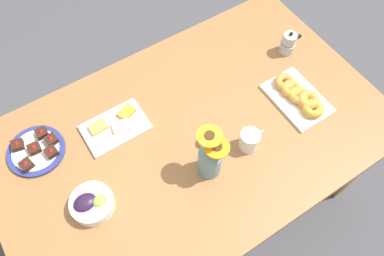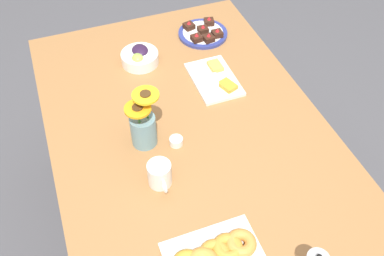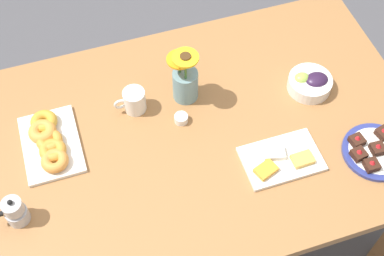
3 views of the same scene
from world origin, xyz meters
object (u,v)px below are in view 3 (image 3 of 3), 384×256
Objects in this scene: croissant_platter at (49,142)px; dessert_plate at (376,151)px; moka_pot at (15,212)px; flower_vase at (185,82)px; cheese_platter at (281,159)px; grape_bowl at (310,83)px; dining_table at (192,148)px; coffee_mug at (134,101)px; jam_cup_honey at (181,118)px.

croissant_platter and dessert_plate have the same top height.
flower_vase is at bearing -154.69° from moka_pot.
flower_vase reaches higher than cheese_platter.
grape_bowl is 0.54× the size of croissant_platter.
grape_bowl is at bearing -172.39° from dining_table.
flower_vase reaches higher than moka_pot.
moka_pot is at bearing 33.92° from coffee_mug.
croissant_platter is (0.31, 0.06, -0.02)m from coffee_mug.
coffee_mug is 2.37× the size of jam_cup_honey.
grape_bowl is 0.34m from cheese_platter.
cheese_platter is 0.43m from flower_vase.
cheese_platter is at bearing 121.36° from flower_vase.
moka_pot is at bearing 25.31° from flower_vase.
flower_vase is at bearing -114.87° from jam_cup_honey.
cheese_platter is at bearing 135.92° from jam_cup_honey.
cheese_platter reaches higher than jam_cup_honey.
dessert_plate is at bearing 173.69° from moka_pot.
cheese_platter is 5.42× the size of jam_cup_honey.
coffee_mug is 0.32m from croissant_platter.
jam_cup_honey is 0.62m from moka_pot.
dining_table is 0.64m from moka_pot.
coffee_mug is at bearing -47.10° from dining_table.
croissant_platter reaches higher than jam_cup_honey.
dining_table is 6.79× the size of flower_vase.
flower_vase is (0.22, -0.36, 0.07)m from cheese_platter.
dessert_plate is at bearing 160.34° from croissant_platter.
dessert_plate is (-0.58, 0.33, -0.00)m from jam_cup_honey.
grape_bowl is at bearing -74.41° from dessert_plate.
flower_vase is at bearing -99.81° from dining_table.
croissant_platter is 0.28m from moka_pot.
flower_vase reaches higher than jam_cup_honey.
coffee_mug is 0.64m from grape_bowl.
croissant_platter is 6.06× the size of jam_cup_honey.
dessert_plate is at bearing 167.36° from cheese_platter.
cheese_platter is 0.86m from moka_pot.
grape_bowl is 0.49m from jam_cup_honey.
flower_vase is (0.44, -0.11, 0.05)m from grape_bowl.
coffee_mug is 0.96× the size of moka_pot.
jam_cup_honey reaches higher than dining_table.
croissant_platter is 1.24× the size of flower_vase.
cheese_platter is 1.15× the size of dessert_plate.
dining_table is at bearing 132.90° from coffee_mug.
coffee_mug is at bearing -41.64° from cheese_platter.
dessert_plate is 0.69m from flower_vase.
jam_cup_honey is at bearing -44.08° from cheese_platter.
croissant_platter is at bearing 11.48° from coffee_mug.
dessert_plate is 1.90× the size of moka_pot.
flower_vase is at bearing -13.48° from grape_bowl.
croissant_platter is 1.29× the size of dessert_plate.
jam_cup_honey is (0.49, -0.00, -0.01)m from grape_bowl.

